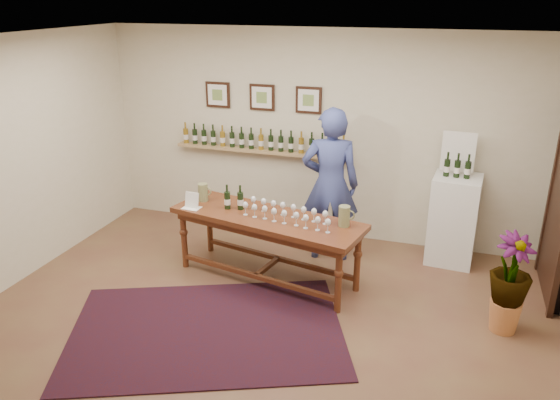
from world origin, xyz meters
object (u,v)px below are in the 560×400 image
(display_pedestal, at_px, (453,220))
(person, at_px, (330,185))
(potted_plant, at_px, (509,284))
(tasting_table, at_px, (267,225))

(display_pedestal, xyz_separation_m, person, (-1.49, -0.38, 0.42))
(person, bearing_deg, potted_plant, 140.90)
(tasting_table, relative_size, person, 1.22)
(tasting_table, relative_size, potted_plant, 2.62)
(tasting_table, xyz_separation_m, display_pedestal, (2.05, 1.17, -0.13))
(display_pedestal, distance_m, potted_plant, 1.55)
(potted_plant, xyz_separation_m, person, (-2.07, 1.07, 0.45))
(person, bearing_deg, tasting_table, 43.14)
(tasting_table, height_order, potted_plant, potted_plant)
(tasting_table, height_order, person, person)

